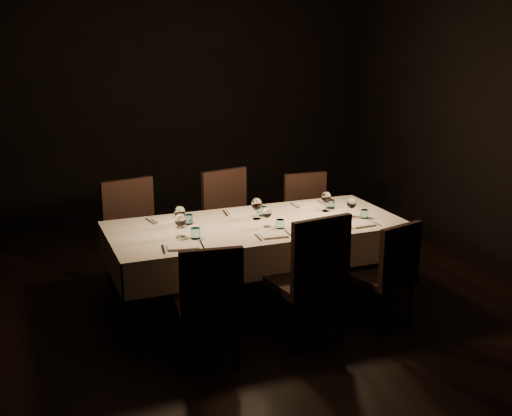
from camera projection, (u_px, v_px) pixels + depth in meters
name	position (u px, v px, depth m)	size (l,w,h in m)	color
room	(256.00, 139.00, 5.31)	(5.01, 6.01, 3.01)	black
dining_table	(256.00, 232.00, 5.53)	(2.52, 1.12, 0.76)	black
chair_near_left	(209.00, 299.00, 4.57)	(0.50, 0.50, 0.93)	black
place_setting_near_left	(185.00, 231.00, 5.05)	(0.37, 0.42, 0.20)	white
chair_near_center	(310.00, 274.00, 4.88)	(0.57, 0.57, 1.05)	black
place_setting_near_center	(272.00, 222.00, 5.32)	(0.32, 0.40, 0.17)	white
chair_near_right	(389.00, 269.00, 5.18)	(0.53, 0.53, 0.90)	black
place_setting_near_right	(358.00, 212.00, 5.61)	(0.32, 0.40, 0.18)	white
chair_far_left	(135.00, 232.00, 5.90)	(0.59, 0.59, 1.04)	black
place_setting_far_left	(178.00, 216.00, 5.46)	(0.36, 0.41, 0.19)	white
chair_far_center	(232.00, 219.00, 6.33)	(0.60, 0.60, 1.04)	black
place_setting_far_center	(253.00, 208.00, 5.71)	(0.36, 0.41, 0.19)	white
chair_far_right	(309.00, 216.00, 6.57)	(0.48, 0.48, 0.95)	black
place_setting_far_right	(322.00, 201.00, 5.95)	(0.33, 0.41, 0.18)	white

